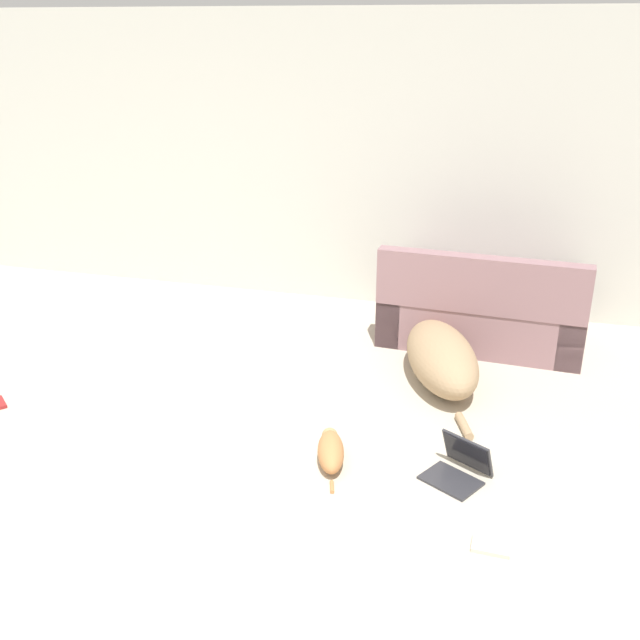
# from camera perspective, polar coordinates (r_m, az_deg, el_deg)

# --- Properties ---
(ground_plane) EXTENTS (20.00, 20.00, 0.00)m
(ground_plane) POSITION_cam_1_polar(r_m,az_deg,el_deg) (3.87, -17.25, -18.86)
(ground_plane) COLOR #BCB29E
(wall_back) EXTENTS (7.99, 0.06, 2.65)m
(wall_back) POSITION_cam_1_polar(r_m,az_deg,el_deg) (6.77, -0.18, 12.58)
(wall_back) COLOR beige
(wall_back) RESTS_ON ground_plane
(couch) EXTENTS (1.69, 1.00, 0.85)m
(couch) POSITION_cam_1_polar(r_m,az_deg,el_deg) (6.14, 12.82, 0.64)
(couch) COLOR gray
(couch) RESTS_ON ground_plane
(dog) EXTENTS (0.82, 1.55, 0.40)m
(dog) POSITION_cam_1_polar(r_m,az_deg,el_deg) (5.44, 9.59, -2.85)
(dog) COLOR #A38460
(dog) RESTS_ON ground_plane
(cat) EXTENTS (0.27, 0.59, 0.17)m
(cat) POSITION_cam_1_polar(r_m,az_deg,el_deg) (4.45, 0.86, -10.38)
(cat) COLOR #BC7A47
(cat) RESTS_ON ground_plane
(laptop_open) EXTENTS (0.44, 0.44, 0.24)m
(laptop_open) POSITION_cam_1_polar(r_m,az_deg,el_deg) (4.41, 11.18, -11.26)
(laptop_open) COLOR #2D2D33
(laptop_open) RESTS_ON ground_plane
(book_cream) EXTENTS (0.20, 0.13, 0.02)m
(book_cream) POSITION_cam_1_polar(r_m,az_deg,el_deg) (3.95, 13.50, -17.23)
(book_cream) COLOR beige
(book_cream) RESTS_ON ground_plane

